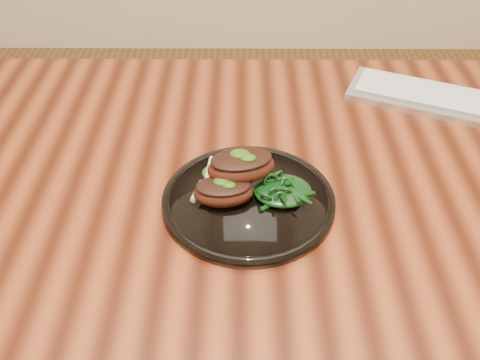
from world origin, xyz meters
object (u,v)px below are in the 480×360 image
at_px(plate, 248,200).
at_px(lamb_chop_front, 223,191).
at_px(keyboard, 457,103).
at_px(desk, 301,201).
at_px(greens_heap, 283,188).

xyz_separation_m(plate, lamb_chop_front, (-0.04, -0.01, 0.03)).
height_order(lamb_chop_front, keyboard, lamb_chop_front).
distance_m(desk, greens_heap, 0.16).
relative_size(lamb_chop_front, greens_heap, 1.09).
distance_m(plate, lamb_chop_front, 0.05).
xyz_separation_m(desk, plate, (-0.10, -0.10, 0.09)).
bearing_deg(plate, lamb_chop_front, -166.38).
bearing_deg(greens_heap, plate, -174.81).
bearing_deg(keyboard, plate, -144.95).
height_order(lamb_chop_front, greens_heap, lamb_chop_front).
bearing_deg(keyboard, greens_heap, -141.66).
height_order(desk, plate, plate).
bearing_deg(greens_heap, desk, 65.12).
relative_size(desk, lamb_chop_front, 15.79).
bearing_deg(lamb_chop_front, greens_heap, 8.82).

